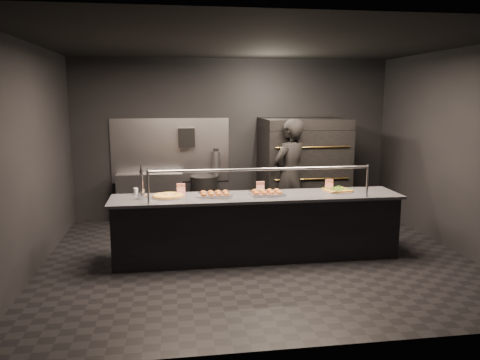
{
  "coord_description": "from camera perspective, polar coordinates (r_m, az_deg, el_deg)",
  "views": [
    {
      "loc": [
        -1.19,
        -6.36,
        2.3
      ],
      "look_at": [
        -0.22,
        0.2,
        1.11
      ],
      "focal_mm": 35.0,
      "sensor_mm": 36.0,
      "label": 1
    }
  ],
  "objects": [
    {
      "name": "room",
      "position": [
        6.57,
        1.87,
        3.12
      ],
      "size": [
        6.04,
        6.0,
        3.0
      ],
      "color": "black",
      "rests_on": "ground"
    },
    {
      "name": "service_counter",
      "position": [
        6.73,
        2.09,
        -5.69
      ],
      "size": [
        4.1,
        0.78,
        1.37
      ],
      "color": "black",
      "rests_on": "ground"
    },
    {
      "name": "pizza_oven",
      "position": [
        8.7,
        7.61,
        1.25
      ],
      "size": [
        1.5,
        1.23,
        1.91
      ],
      "color": "black",
      "rests_on": "ground"
    },
    {
      "name": "prep_shelf",
      "position": [
        8.89,
        -10.9,
        -2.05
      ],
      "size": [
        1.2,
        0.35,
        0.9
      ],
      "primitive_type": "cube",
      "color": "#99999E",
      "rests_on": "ground"
    },
    {
      "name": "towel_dispenser",
      "position": [
        8.79,
        -6.54,
        5.19
      ],
      "size": [
        0.3,
        0.2,
        0.35
      ],
      "primitive_type": "cube",
      "color": "black",
      "rests_on": "room"
    },
    {
      "name": "fire_extinguisher",
      "position": [
        8.89,
        -2.93,
        2.12
      ],
      "size": [
        0.14,
        0.14,
        0.51
      ],
      "color": "#B2B2B7",
      "rests_on": "room"
    },
    {
      "name": "beer_tap",
      "position": [
        6.5,
        -11.89,
        -1.06
      ],
      "size": [
        0.13,
        0.18,
        0.49
      ],
      "color": "silver",
      "rests_on": "service_counter"
    },
    {
      "name": "round_pizza",
      "position": [
        6.59,
        -8.74,
        -1.92
      ],
      "size": [
        0.5,
        0.5,
        0.03
      ],
      "color": "silver",
      "rests_on": "service_counter"
    },
    {
      "name": "slider_tray_a",
      "position": [
        6.56,
        -3.09,
        -1.76
      ],
      "size": [
        0.55,
        0.48,
        0.07
      ],
      "color": "silver",
      "rests_on": "service_counter"
    },
    {
      "name": "slider_tray_b",
      "position": [
        6.65,
        3.31,
        -1.59
      ],
      "size": [
        0.51,
        0.4,
        0.07
      ],
      "color": "silver",
      "rests_on": "service_counter"
    },
    {
      "name": "square_pizza",
      "position": [
        7.03,
        11.77,
        -1.23
      ],
      "size": [
        0.45,
        0.45,
        0.05
      ],
      "color": "silver",
      "rests_on": "service_counter"
    },
    {
      "name": "condiment_jar",
      "position": [
        6.79,
        -12.31,
        -1.39
      ],
      "size": [
        0.15,
        0.06,
        0.1
      ],
      "color": "silver",
      "rests_on": "service_counter"
    },
    {
      "name": "tent_cards",
      "position": [
        6.89,
        2.21,
        -0.78
      ],
      "size": [
        2.34,
        0.04,
        0.15
      ],
      "color": "white",
      "rests_on": "service_counter"
    },
    {
      "name": "trash_bin",
      "position": [
        8.81,
        -4.4,
        -2.21
      ],
      "size": [
        0.5,
        0.5,
        0.84
      ],
      "primitive_type": "cylinder",
      "color": "black",
      "rests_on": "ground"
    },
    {
      "name": "worker",
      "position": [
        7.95,
        6.11,
        0.45
      ],
      "size": [
        0.85,
        0.77,
        1.94
      ],
      "primitive_type": "imported",
      "rotation": [
        0.0,
        0.0,
        3.69
      ],
      "color": "black",
      "rests_on": "ground"
    }
  ]
}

